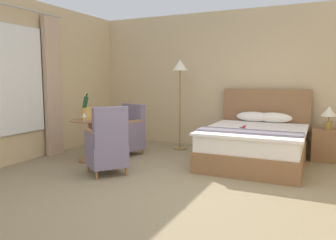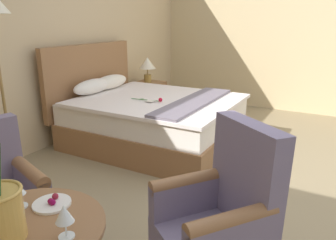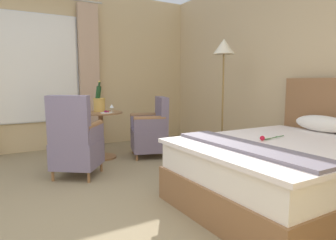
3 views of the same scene
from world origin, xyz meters
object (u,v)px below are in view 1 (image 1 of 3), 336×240
(bedside_lamp, at_px, (329,113))
(armchair_by_window, at_px, (127,133))
(bed, at_px, (256,143))
(side_table_round, at_px, (91,137))
(floor_lamp_brass, at_px, (180,75))
(wine_glass_near_bucket, at_px, (84,115))
(nightstand, at_px, (327,145))
(wine_glass_near_edge, at_px, (100,114))
(armchair_facing_bed, at_px, (107,146))
(champagne_bucket, at_px, (86,111))
(snack_plate, at_px, (100,120))

(bedside_lamp, height_order, armchair_by_window, bedside_lamp)
(bed, height_order, side_table_round, bed)
(floor_lamp_brass, distance_m, wine_glass_near_bucket, 2.17)
(nightstand, bearing_deg, floor_lamp_brass, -175.28)
(bedside_lamp, bearing_deg, nightstand, 0.00)
(wine_glass_near_edge, distance_m, armchair_facing_bed, 1.07)
(wine_glass_near_bucket, bearing_deg, nightstand, 28.13)
(side_table_round, distance_m, armchair_by_window, 0.80)
(nightstand, relative_size, armchair_by_window, 0.59)
(floor_lamp_brass, distance_m, wine_glass_near_edge, 1.86)
(side_table_round, distance_m, wine_glass_near_bucket, 0.46)
(armchair_by_window, bearing_deg, armchair_facing_bed, -69.70)
(wine_glass_near_edge, xyz_separation_m, armchair_by_window, (0.19, 0.59, -0.42))
(champagne_bucket, xyz_separation_m, armchair_facing_bed, (0.87, -0.59, -0.44))
(bed, height_order, armchair_by_window, bed)
(champagne_bucket, distance_m, armchair_by_window, 0.95)
(bedside_lamp, xyz_separation_m, snack_plate, (-3.63, -1.78, -0.11))
(wine_glass_near_bucket, bearing_deg, armchair_facing_bed, -27.26)
(floor_lamp_brass, height_order, wine_glass_near_edge, floor_lamp_brass)
(bedside_lamp, xyz_separation_m, wine_glass_near_bucket, (-3.77, -2.02, -0.02))
(armchair_facing_bed, bearing_deg, bed, 40.90)
(floor_lamp_brass, relative_size, wine_glass_near_edge, 14.76)
(side_table_round, relative_size, wine_glass_near_bucket, 5.04)
(wine_glass_near_bucket, relative_size, armchair_by_window, 0.15)
(bed, xyz_separation_m, nightstand, (1.12, 0.74, -0.07))
(nightstand, height_order, bedside_lamp, bedside_lamp)
(bedside_lamp, xyz_separation_m, floor_lamp_brass, (-2.77, -0.23, 0.68))
(side_table_round, distance_m, snack_plate, 0.37)
(bedside_lamp, xyz_separation_m, wine_glass_near_edge, (-3.72, -1.66, -0.03))
(armchair_facing_bed, bearing_deg, wine_glass_near_bucket, 152.74)
(floor_lamp_brass, distance_m, champagne_bucket, 2.05)
(snack_plate, bearing_deg, wine_glass_near_edge, 126.86)
(side_table_round, relative_size, snack_plate, 4.13)
(bed, xyz_separation_m, floor_lamp_brass, (-1.64, 0.51, 1.19))
(nightstand, relative_size, armchair_facing_bed, 0.54)
(floor_lamp_brass, relative_size, snack_plate, 10.35)
(nightstand, distance_m, armchair_facing_bed, 3.87)
(bed, distance_m, champagne_bucket, 3.02)
(floor_lamp_brass, bearing_deg, nightstand, 4.72)
(floor_lamp_brass, height_order, champagne_bucket, floor_lamp_brass)
(floor_lamp_brass, bearing_deg, side_table_round, -123.56)
(champagne_bucket, relative_size, armchair_by_window, 0.51)
(armchair_by_window, height_order, armchair_facing_bed, armchair_facing_bed)
(champagne_bucket, bearing_deg, armchair_by_window, 62.88)
(nightstand, xyz_separation_m, wine_glass_near_bucket, (-3.77, -2.02, 0.56))
(bed, xyz_separation_m, armchair_facing_bed, (-1.91, -1.66, 0.10))
(nightstand, height_order, side_table_round, side_table_round)
(wine_glass_near_edge, bearing_deg, champagne_bucket, -142.77)
(bedside_lamp, bearing_deg, floor_lamp_brass, -175.28)
(bedside_lamp, distance_m, armchair_facing_bed, 3.89)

